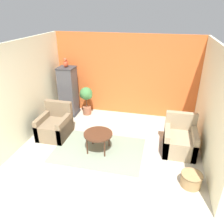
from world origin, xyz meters
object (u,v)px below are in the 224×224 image
Objects in this scene: armchair_right at (180,140)px; parrot at (66,63)px; wicker_basket at (191,179)px; coffee_table at (98,135)px; armchair_left at (55,126)px; birdcage at (68,92)px; potted_plant at (86,97)px.

parrot reaches higher than armchair_right.
coffee_table is at bearing 161.47° from wicker_basket.
armchair_right is at bearing -21.20° from parrot.
wicker_basket is (2.07, -0.70, -0.29)m from coffee_table.
armchair_left is at bearing -179.18° from armchair_right.
birdcage is 0.58m from potted_plant.
coffee_table is 2.37× the size of parrot.
armchair_right is at bearing 12.96° from coffee_table.
coffee_table is at bearing -167.04° from armchair_right.
potted_plant is at bearing 74.79° from armchair_left.
birdcage is (-1.47, 1.73, 0.32)m from coffee_table.
armchair_left is 0.97× the size of potted_plant.
birdcage reaches higher than armchair_left.
birdcage is 4.34m from wicker_basket.
wicker_basket is at bearing -34.44° from parrot.
armchair_left is at bearing 162.25° from wicker_basket.
coffee_table is 2.58m from parrot.
potted_plant is (0.55, 0.08, -1.06)m from parrot.
birdcage reaches higher than coffee_table.
armchair_left is 3.20m from armchair_right.
potted_plant is at bearing 116.86° from coffee_table.
potted_plant is 3.94m from wicker_basket.
parrot is 4.56m from wicker_basket.
armchair_right is (3.20, 0.05, 0.00)m from armchair_left.
birdcage is at bearing 96.80° from armchair_left.
potted_plant reaches higher than wicker_basket.
wicker_basket is (0.19, -1.13, -0.14)m from armchair_right.
armchair_left is 0.57× the size of birdcage.
armchair_right reaches higher than wicker_basket.
armchair_right is 3.85m from parrot.
parrot is at bearing 145.56° from wicker_basket.
coffee_table is 0.78× the size of armchair_right.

